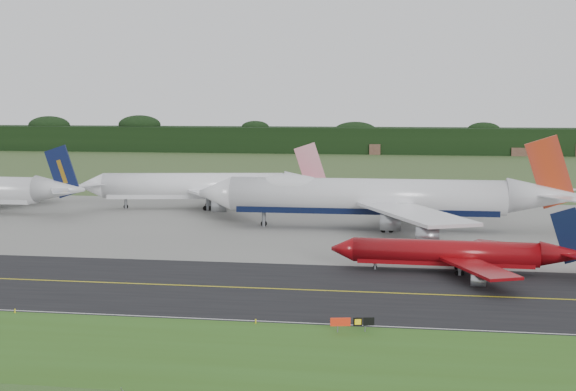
# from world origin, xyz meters

# --- Properties ---
(ground) EXTENTS (600.00, 600.00, 0.00)m
(ground) POSITION_xyz_m (0.00, 0.00, 0.00)
(ground) COLOR #355025
(ground) RESTS_ON ground
(grass_verge) EXTENTS (400.00, 30.00, 0.01)m
(grass_verge) POSITION_xyz_m (0.00, -35.00, 0.01)
(grass_verge) COLOR #365F1C
(grass_verge) RESTS_ON ground
(taxiway) EXTENTS (400.00, 32.00, 0.02)m
(taxiway) POSITION_xyz_m (0.00, -4.00, 0.01)
(taxiway) COLOR black
(taxiway) RESTS_ON ground
(apron) EXTENTS (400.00, 78.00, 0.01)m
(apron) POSITION_xyz_m (0.00, 51.00, 0.01)
(apron) COLOR gray
(apron) RESTS_ON ground
(taxiway_centreline) EXTENTS (400.00, 0.40, 0.00)m
(taxiway_centreline) POSITION_xyz_m (0.00, -4.00, 0.03)
(taxiway_centreline) COLOR gold
(taxiway_centreline) RESTS_ON taxiway
(taxiway_edge_line) EXTENTS (400.00, 0.25, 0.00)m
(taxiway_edge_line) POSITION_xyz_m (0.00, -19.50, 0.03)
(taxiway_edge_line) COLOR silver
(taxiway_edge_line) RESTS_ON taxiway
(horizon_treeline) EXTENTS (700.00, 25.00, 12.00)m
(horizon_treeline) POSITION_xyz_m (0.00, 273.76, 5.47)
(horizon_treeline) COLOR black
(horizon_treeline) RESTS_ON ground
(jet_ba_747) EXTENTS (72.31, 60.09, 18.23)m
(jet_ba_747) POSITION_xyz_m (9.50, 47.19, 6.20)
(jet_ba_747) COLOR silver
(jet_ba_747) RESTS_ON ground
(jet_red_737) EXTENTS (36.24, 29.61, 9.80)m
(jet_red_737) POSITION_xyz_m (22.37, 9.91, 2.71)
(jet_red_737) COLOR maroon
(jet_red_737) RESTS_ON ground
(jet_star_tail) EXTENTS (57.00, 47.14, 15.06)m
(jet_star_tail) POSITION_xyz_m (-30.34, 70.95, 5.02)
(jet_star_tail) COLOR white
(jet_star_tail) RESTS_ON ground
(taxiway_sign) EXTENTS (4.59, 1.17, 1.55)m
(taxiway_sign) POSITION_xyz_m (9.61, -22.09, 1.10)
(taxiway_sign) COLOR slate
(taxiway_sign) RESTS_ON ground
(edge_marker_left) EXTENTS (0.16, 0.16, 0.50)m
(edge_marker_left) POSITION_xyz_m (-29.37, -20.50, 0.25)
(edge_marker_left) COLOR yellow
(edge_marker_left) RESTS_ON ground
(edge_marker_center) EXTENTS (0.16, 0.16, 0.50)m
(edge_marker_center) POSITION_xyz_m (-1.09, -20.50, 0.25)
(edge_marker_center) COLOR yellow
(edge_marker_center) RESTS_ON ground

